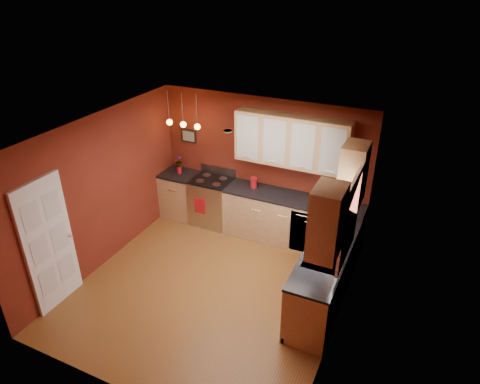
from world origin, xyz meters
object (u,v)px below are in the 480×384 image
at_px(gas_range, 212,201).
at_px(soap_pump, 329,258).
at_px(sink, 324,259).
at_px(red_canister, 254,182).
at_px(coffee_maker, 331,199).

xyz_separation_m(gas_range, soap_pump, (2.71, -1.61, 0.55)).
xyz_separation_m(sink, soap_pump, (0.09, -0.11, 0.11)).
height_order(gas_range, red_canister, red_canister).
height_order(sink, coffee_maker, sink).
bearing_deg(coffee_maker, gas_range, -178.68).
bearing_deg(sink, red_canister, 138.48).
bearing_deg(soap_pump, red_canister, 137.99).
bearing_deg(coffee_maker, red_canister, 178.64).
xyz_separation_m(coffee_maker, soap_pump, (0.39, -1.60, -0.03)).
distance_m(red_canister, coffee_maker, 1.47).
xyz_separation_m(red_canister, soap_pump, (1.86, -1.67, -0.01)).
height_order(sink, red_canister, sink).
height_order(gas_range, coffee_maker, coffee_maker).
bearing_deg(coffee_maker, soap_pump, -74.80).
relative_size(sink, coffee_maker, 2.71).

